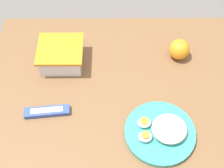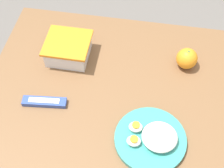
{
  "view_description": "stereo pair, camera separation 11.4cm",
  "coord_description": "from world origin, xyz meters",
  "px_view_note": "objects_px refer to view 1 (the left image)",
  "views": [
    {
      "loc": [
        -0.14,
        -0.61,
        1.71
      ],
      "look_at": [
        -0.14,
        0.06,
        0.79
      ],
      "focal_mm": 50.0,
      "sensor_mm": 36.0,
      "label": 1
    },
    {
      "loc": [
        -0.03,
        -0.6,
        1.71
      ],
      "look_at": [
        -0.14,
        0.06,
        0.79
      ],
      "focal_mm": 50.0,
      "sensor_mm": 36.0,
      "label": 2
    }
  ],
  "objects_px": {
    "food_container": "(61,56)",
    "orange_fruit": "(179,49)",
    "rice_plate": "(162,131)",
    "candy_bar": "(47,112)"
  },
  "relations": [
    {
      "from": "orange_fruit",
      "to": "rice_plate",
      "type": "bearing_deg",
      "value": -106.09
    },
    {
      "from": "rice_plate",
      "to": "candy_bar",
      "type": "height_order",
      "value": "rice_plate"
    },
    {
      "from": "orange_fruit",
      "to": "candy_bar",
      "type": "relative_size",
      "value": 0.51
    },
    {
      "from": "orange_fruit",
      "to": "candy_bar",
      "type": "bearing_deg",
      "value": -152.01
    },
    {
      "from": "food_container",
      "to": "rice_plate",
      "type": "distance_m",
      "value": 0.48
    },
    {
      "from": "food_container",
      "to": "orange_fruit",
      "type": "xyz_separation_m",
      "value": [
        0.46,
        0.03,
        0.01
      ]
    },
    {
      "from": "orange_fruit",
      "to": "rice_plate",
      "type": "distance_m",
      "value": 0.36
    },
    {
      "from": "orange_fruit",
      "to": "rice_plate",
      "type": "xyz_separation_m",
      "value": [
        -0.1,
        -0.35,
        -0.02
      ]
    },
    {
      "from": "rice_plate",
      "to": "candy_bar",
      "type": "distance_m",
      "value": 0.4
    },
    {
      "from": "food_container",
      "to": "orange_fruit",
      "type": "bearing_deg",
      "value": 3.41
    }
  ]
}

